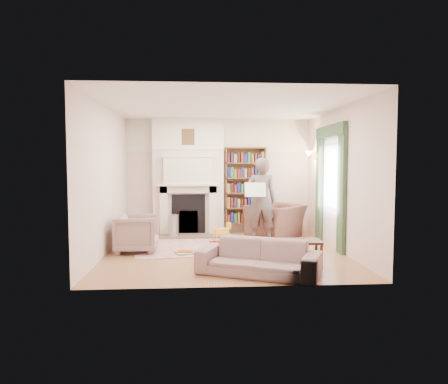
{
  "coord_description": "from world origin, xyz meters",
  "views": [
    {
      "loc": [
        -0.51,
        -7.67,
        1.71
      ],
      "look_at": [
        0.0,
        0.25,
        1.15
      ],
      "focal_mm": 32.0,
      "sensor_mm": 36.0,
      "label": 1
    }
  ],
  "objects": [
    {
      "name": "board_game",
      "position": [
        -0.76,
        -0.16,
        0.03
      ],
      "size": [
        0.46,
        0.46,
        0.03
      ],
      "primitive_type": "cube",
      "rotation": [
        0.0,
        0.0,
        0.33
      ],
      "color": "#D5DC4D",
      "rests_on": "rug"
    },
    {
      "name": "bookcase",
      "position": [
        0.65,
        2.12,
        1.18
      ],
      "size": [
        1.0,
        0.24,
        1.85
      ],
      "primitive_type": "cube",
      "color": "brown",
      "rests_on": "floor"
    },
    {
      "name": "wall_back",
      "position": [
        0.0,
        2.25,
        1.4
      ],
      "size": [
        4.5,
        0.0,
        4.5
      ],
      "primitive_type": "plane",
      "rotation": [
        1.57,
        0.0,
        0.0
      ],
      "color": "silver",
      "rests_on": "floor"
    },
    {
      "name": "ceiling",
      "position": [
        0.0,
        0.0,
        2.8
      ],
      "size": [
        4.5,
        4.5,
        0.0
      ],
      "primitive_type": "plane",
      "rotation": [
        3.14,
        0.0,
        0.0
      ],
      "color": "white",
      "rests_on": "wall_back"
    },
    {
      "name": "wall_front",
      "position": [
        0.0,
        -2.25,
        1.4
      ],
      "size": [
        4.5,
        0.0,
        4.5
      ],
      "primitive_type": "plane",
      "rotation": [
        -1.57,
        0.0,
        0.0
      ],
      "color": "silver",
      "rests_on": "floor"
    },
    {
      "name": "paraffin_heater",
      "position": [
        -1.09,
        1.49,
        0.28
      ],
      "size": [
        0.26,
        0.26,
        0.55
      ],
      "primitive_type": "cylinder",
      "rotation": [
        0.0,
        0.0,
        0.07
      ],
      "color": "#B2B6BA",
      "rests_on": "floor"
    },
    {
      "name": "newspaper",
      "position": [
        0.69,
        0.66,
        1.17
      ],
      "size": [
        0.45,
        0.15,
        0.3
      ],
      "primitive_type": "cube",
      "rotation": [
        -0.35,
        0.0,
        -0.06
      ],
      "color": "white",
      "rests_on": "man_reading"
    },
    {
      "name": "floor",
      "position": [
        0.0,
        0.0,
        0.0
      ],
      "size": [
        4.5,
        4.5,
        0.0
      ],
      "primitive_type": "plane",
      "color": "brown",
      "rests_on": "ground"
    },
    {
      "name": "curtain_right",
      "position": [
        2.2,
        1.1,
        1.2
      ],
      "size": [
        0.07,
        0.32,
        2.4
      ],
      "primitive_type": "cube",
      "color": "#30492F",
      "rests_on": "floor"
    },
    {
      "name": "rug",
      "position": [
        -0.49,
        0.54,
        0.01
      ],
      "size": [
        2.79,
        2.27,
        0.01
      ],
      "primitive_type": "cube",
      "rotation": [
        0.0,
        0.0,
        0.12
      ],
      "color": "beige",
      "rests_on": "floor"
    },
    {
      "name": "pelmet",
      "position": [
        2.19,
        0.4,
        2.38
      ],
      "size": [
        0.09,
        1.7,
        0.24
      ],
      "primitive_type": "cube",
      "color": "#30492F",
      "rests_on": "wall_right"
    },
    {
      "name": "man_reading",
      "position": [
        0.84,
        0.86,
        0.92
      ],
      "size": [
        0.7,
        0.48,
        1.84
      ],
      "primitive_type": "imported",
      "rotation": [
        0.0,
        0.0,
        3.08
      ],
      "color": "#524442",
      "rests_on": "floor"
    },
    {
      "name": "sofa",
      "position": [
        0.4,
        -1.67,
        0.27
      ],
      "size": [
        1.99,
        1.43,
        0.54
      ],
      "primitive_type": "imported",
      "rotation": [
        0.0,
        0.0,
        -0.43
      ],
      "color": "gray",
      "rests_on": "floor"
    },
    {
      "name": "wall_left",
      "position": [
        -2.25,
        0.0,
        1.4
      ],
      "size": [
        0.0,
        4.5,
        4.5
      ],
      "primitive_type": "plane",
      "rotation": [
        1.57,
        0.0,
        1.57
      ],
      "color": "silver",
      "rests_on": "floor"
    },
    {
      "name": "comic_annuals",
      "position": [
        0.25,
        -0.38,
        0.02
      ],
      "size": [
        0.85,
        0.56,
        0.02
      ],
      "color": "red",
      "rests_on": "rug"
    },
    {
      "name": "armchair_left",
      "position": [
        -1.7,
        0.09,
        0.36
      ],
      "size": [
        0.8,
        0.78,
        0.72
      ],
      "primitive_type": "imported",
      "rotation": [
        0.0,
        0.0,
        1.58
      ],
      "color": "#A59C88",
      "rests_on": "floor"
    },
    {
      "name": "wall_right",
      "position": [
        2.25,
        0.0,
        1.4
      ],
      "size": [
        0.0,
        4.5,
        4.5
      ],
      "primitive_type": "plane",
      "rotation": [
        1.57,
        0.0,
        -1.57
      ],
      "color": "silver",
      "rests_on": "floor"
    },
    {
      "name": "game_box_lid",
      "position": [
        -0.76,
        -0.16,
        0.04
      ],
      "size": [
        0.29,
        0.2,
        0.05
      ],
      "primitive_type": "cube",
      "rotation": [
        0.0,
        0.0,
        -0.03
      ],
      "color": "red",
      "rests_on": "rug"
    },
    {
      "name": "fireplace",
      "position": [
        -0.75,
        2.05,
        1.39
      ],
      "size": [
        1.7,
        0.58,
        2.8
      ],
      "color": "silver",
      "rests_on": "floor"
    },
    {
      "name": "rocking_horse",
      "position": [
        -0.01,
        0.82,
        0.22
      ],
      "size": [
        0.54,
        0.37,
        0.44
      ],
      "primitive_type": null,
      "rotation": [
        0.0,
        0.0,
        0.38
      ],
      "color": "gold",
      "rests_on": "rug"
    },
    {
      "name": "window",
      "position": [
        2.23,
        0.4,
        1.45
      ],
      "size": [
        0.02,
        0.9,
        1.3
      ],
      "primitive_type": "cube",
      "color": "silver",
      "rests_on": "wall_right"
    },
    {
      "name": "curtain_left",
      "position": [
        2.2,
        -0.3,
        1.2
      ],
      "size": [
        0.07,
        0.32,
        2.4
      ],
      "primitive_type": "cube",
      "color": "#30492F",
      "rests_on": "floor"
    },
    {
      "name": "wall_sconce",
      "position": [
        2.03,
        1.5,
        1.9
      ],
      "size": [
        0.2,
        0.24,
        0.24
      ],
      "primitive_type": null,
      "color": "gold",
      "rests_on": "wall_right"
    },
    {
      "name": "coffee_table",
      "position": [
        1.16,
        -1.24,
        0.23
      ],
      "size": [
        0.73,
        0.5,
        0.45
      ],
      "primitive_type": null,
      "rotation": [
        0.0,
        0.0,
        -0.08
      ],
      "color": "#341D12",
      "rests_on": "floor"
    },
    {
      "name": "armchair_reading",
      "position": [
        1.29,
        1.46,
        0.38
      ],
      "size": [
        1.55,
        1.55,
        0.76
      ],
      "primitive_type": "imported",
      "rotation": [
        0.0,
        0.0,
        3.9
      ],
      "color": "#472626",
      "rests_on": "floor"
    }
  ]
}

